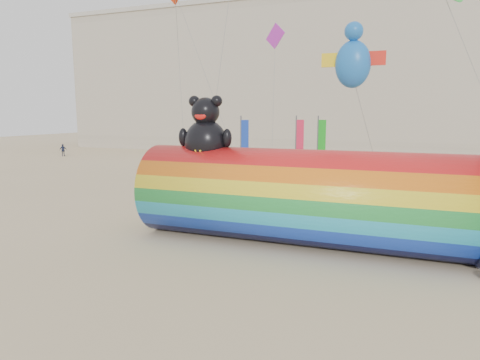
% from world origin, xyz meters
% --- Properties ---
extents(ground, '(160.00, 160.00, 0.00)m').
position_xyz_m(ground, '(0.00, 0.00, 0.00)').
color(ground, '#CCB58C').
rests_on(ground, ground).
extents(hotel_building, '(60.40, 15.40, 20.60)m').
position_xyz_m(hotel_building, '(-12.00, 45.95, 10.31)').
color(hotel_building, '#B7AD99').
rests_on(hotel_building, ground).
extents(windsock_assembly, '(13.52, 4.12, 6.23)m').
position_xyz_m(windsock_assembly, '(3.41, 0.80, 2.07)').
color(windsock_assembly, red).
rests_on(windsock_assembly, ground).
extents(festival_banners, '(5.75, 2.72, 5.20)m').
position_xyz_m(festival_banners, '(-0.79, 14.59, 2.64)').
color(festival_banners, '#59595E').
rests_on(festival_banners, ground).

